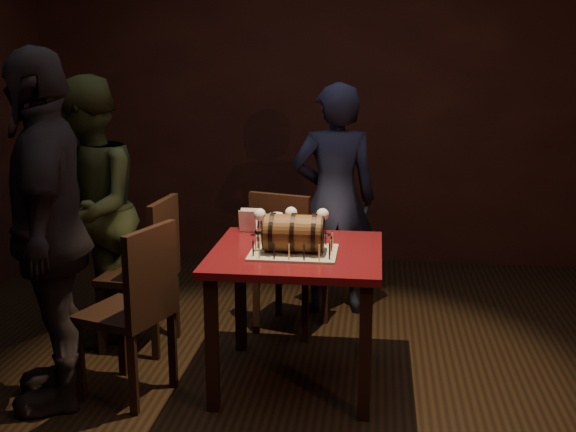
% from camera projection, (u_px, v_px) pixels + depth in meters
% --- Properties ---
extents(room_shell, '(5.04, 5.04, 2.80)m').
position_uv_depth(room_shell, '(297.00, 130.00, 3.57)').
color(room_shell, black).
rests_on(room_shell, ground).
extents(pub_table, '(0.90, 0.90, 0.75)m').
position_uv_depth(pub_table, '(296.00, 270.00, 3.85)').
color(pub_table, '#460B10').
rests_on(pub_table, ground).
extents(cake_board, '(0.45, 0.35, 0.01)m').
position_uv_depth(cake_board, '(294.00, 252.00, 3.76)').
color(cake_board, '#A39983').
rests_on(cake_board, pub_table).
extents(barrel_cake, '(0.36, 0.21, 0.21)m').
position_uv_depth(barrel_cake, '(294.00, 233.00, 3.74)').
color(barrel_cake, brown).
rests_on(barrel_cake, cake_board).
extents(birthday_candles, '(0.40, 0.30, 0.09)m').
position_uv_depth(birthday_candles, '(294.00, 244.00, 3.75)').
color(birthday_candles, '#FEE998').
rests_on(birthday_candles, cake_board).
extents(wine_glass_left, '(0.07, 0.07, 0.16)m').
position_uv_depth(wine_glass_left, '(260.00, 216.00, 4.09)').
color(wine_glass_left, silver).
rests_on(wine_glass_left, pub_table).
extents(wine_glass_mid, '(0.07, 0.07, 0.16)m').
position_uv_depth(wine_glass_mid, '(291.00, 214.00, 4.13)').
color(wine_glass_mid, silver).
rests_on(wine_glass_mid, pub_table).
extents(wine_glass_right, '(0.07, 0.07, 0.16)m').
position_uv_depth(wine_glass_right, '(323.00, 216.00, 4.09)').
color(wine_glass_right, silver).
rests_on(wine_glass_right, pub_table).
extents(pint_of_ale, '(0.07, 0.07, 0.15)m').
position_uv_depth(pint_of_ale, '(276.00, 227.00, 4.02)').
color(pint_of_ale, silver).
rests_on(pint_of_ale, pub_table).
extents(menu_card, '(0.10, 0.05, 0.13)m').
position_uv_depth(menu_card, '(248.00, 221.00, 4.19)').
color(menu_card, white).
rests_on(menu_card, pub_table).
extents(chair_back, '(0.50, 0.50, 0.93)m').
position_uv_depth(chair_back, '(286.00, 255.00, 4.56)').
color(chair_back, black).
rests_on(chair_back, ground).
extents(chair_left_rear, '(0.43, 0.43, 0.93)m').
position_uv_depth(chair_left_rear, '(150.00, 265.00, 4.33)').
color(chair_left_rear, black).
rests_on(chair_left_rear, ground).
extents(chair_left_front, '(0.51, 0.51, 0.93)m').
position_uv_depth(chair_left_front, '(137.00, 303.00, 3.70)').
color(chair_left_front, black).
rests_on(chair_left_front, ground).
extents(person_back, '(0.63, 0.47, 1.58)m').
position_uv_depth(person_back, '(335.00, 200.00, 4.89)').
color(person_back, '#191C33').
rests_on(person_back, ground).
extents(person_left_rear, '(0.83, 0.95, 1.64)m').
position_uv_depth(person_left_rear, '(87.00, 211.00, 4.41)').
color(person_left_rear, '#333B1D').
rests_on(person_left_rear, ground).
extents(person_left_front, '(0.76, 1.15, 1.81)m').
position_uv_depth(person_left_front, '(48.00, 231.00, 3.59)').
color(person_left_front, black).
rests_on(person_left_front, ground).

